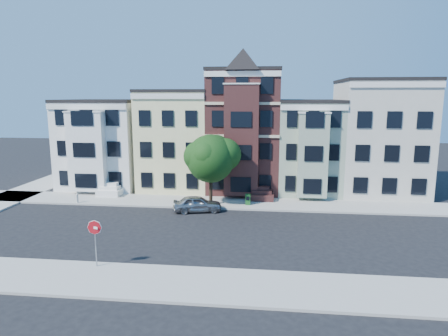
# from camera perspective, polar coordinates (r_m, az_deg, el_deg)

# --- Properties ---
(ground) EXTENTS (120.00, 120.00, 0.00)m
(ground) POSITION_cam_1_polar(r_m,az_deg,el_deg) (28.75, 1.06, -9.42)
(ground) COLOR black
(far_sidewalk) EXTENTS (60.00, 4.00, 0.15)m
(far_sidewalk) POSITION_cam_1_polar(r_m,az_deg,el_deg) (36.34, 2.26, -5.07)
(far_sidewalk) COLOR #9E9B93
(far_sidewalk) RESTS_ON ground
(near_sidewalk) EXTENTS (60.00, 4.00, 0.15)m
(near_sidewalk) POSITION_cam_1_polar(r_m,az_deg,el_deg) (21.40, -1.06, -16.43)
(near_sidewalk) COLOR #9E9B93
(near_sidewalk) RESTS_ON ground
(house_white) EXTENTS (8.00, 9.00, 9.00)m
(house_white) POSITION_cam_1_polar(r_m,az_deg,el_deg) (45.30, -16.36, 3.29)
(house_white) COLOR white
(house_white) RESTS_ON ground
(house_yellow) EXTENTS (7.00, 9.00, 10.00)m
(house_yellow) POSITION_cam_1_polar(r_m,az_deg,el_deg) (42.79, -6.44, 3.93)
(house_yellow) COLOR beige
(house_yellow) RESTS_ON ground
(house_brown) EXTENTS (7.00, 9.00, 12.00)m
(house_brown) POSITION_cam_1_polar(r_m,az_deg,el_deg) (41.69, 2.99, 5.20)
(house_brown) COLOR #3B1B19
(house_brown) RESTS_ON ground
(house_green) EXTENTS (6.00, 9.00, 9.00)m
(house_green) POSITION_cam_1_polar(r_m,az_deg,el_deg) (41.96, 11.88, 2.96)
(house_green) COLOR #90A088
(house_green) RESTS_ON ground
(house_cream) EXTENTS (8.00, 9.00, 11.00)m
(house_cream) POSITION_cam_1_polar(r_m,az_deg,el_deg) (43.08, 21.26, 4.01)
(house_cream) COLOR beige
(house_cream) RESTS_ON ground
(street_tree) EXTENTS (8.50, 8.50, 7.73)m
(street_tree) POSITION_cam_1_polar(r_m,az_deg,el_deg) (34.77, -1.93, 0.89)
(street_tree) COLOR #1D4916
(street_tree) RESTS_ON far_sidewalk
(parked_car) EXTENTS (4.36, 2.53, 1.39)m
(parked_car) POSITION_cam_1_polar(r_m,az_deg,el_deg) (33.91, -3.84, -5.12)
(parked_car) COLOR gray
(parked_car) RESTS_ON ground
(newspaper_box) EXTENTS (0.44, 0.39, 0.96)m
(newspaper_box) POSITION_cam_1_polar(r_m,az_deg,el_deg) (35.54, 3.43, -4.50)
(newspaper_box) COLOR #1C5821
(newspaper_box) RESTS_ON far_sidewalk
(fire_hydrant) EXTENTS (0.30, 0.30, 0.67)m
(fire_hydrant) POSITION_cam_1_polar(r_m,az_deg,el_deg) (38.53, -20.23, -4.19)
(fire_hydrant) COLOR beige
(fire_hydrant) RESTS_ON far_sidewalk
(stop_sign) EXTENTS (0.83, 0.40, 3.07)m
(stop_sign) POSITION_cam_1_polar(r_m,az_deg,el_deg) (23.89, -17.90, -9.82)
(stop_sign) COLOR #A61018
(stop_sign) RESTS_ON near_sidewalk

